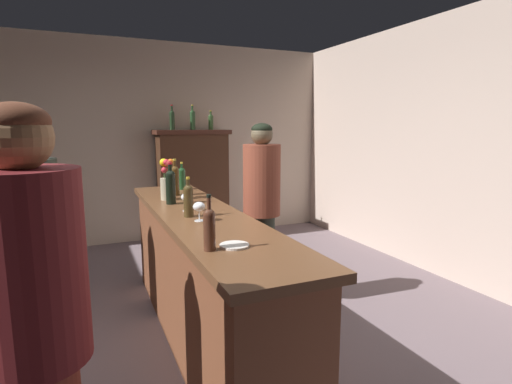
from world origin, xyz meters
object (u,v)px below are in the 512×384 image
Objects in this scene: patron_by_cabinet at (35,338)px; wine_glass_mid at (199,207)px; wine_bottle_pinot at (209,227)px; patron_tall at (35,226)px; wine_glass_front at (187,198)px; patron_in_navy at (14,203)px; wine_bottle_syrah at (175,179)px; wine_bottle_chardonnay at (171,185)px; cheese_plate at (234,245)px; flower_arrangement at (167,181)px; display_bottle_left at (172,119)px; patron_near_entrance at (20,289)px; display_bottle_midleft at (193,119)px; wine_bottle_riesling at (182,177)px; wine_bottle_merlot at (188,199)px; display_bottle_center at (211,121)px; bar_counter at (202,277)px; display_cabinet at (193,183)px; bartender at (262,208)px.

wine_glass_mid is at bearing -4.86° from patron_by_cabinet.
wine_bottle_pinot is 2.24× the size of wine_glass_mid.
patron_tall reaches higher than wine_glass_mid.
patron_by_cabinet is at bearing -145.42° from wine_bottle_pinot.
patron_in_navy reaches higher than wine_glass_front.
wine_bottle_chardonnay is at bearing -107.03° from wine_bottle_syrah.
patron_in_navy is (-1.31, 2.35, -0.09)m from cheese_plate.
flower_arrangement reaches higher than wine_bottle_pinot.
display_bottle_left reaches higher than patron_near_entrance.
flower_arrangement is 1.53m from cheese_plate.
display_bottle_midleft is (0.74, 3.61, 0.72)m from cheese_plate.
wine_bottle_riesling is at bearing 24.29° from patron_near_entrance.
cheese_plate is 0.46× the size of display_bottle_midleft.
wine_bottle_merlot is 0.20m from wine_glass_front.
display_bottle_center is at bearing 71.25° from wine_glass_mid.
cheese_plate is (0.04, -0.79, -0.12)m from wine_bottle_merlot.
wine_bottle_merlot is at bearing 18.26° from patron_in_navy.
bar_counter is 8.21× the size of flower_arrangement.
bar_counter is 8.61× the size of display_bottle_left.
flower_arrangement reaches higher than wine_bottle_chardonnay.
wine_bottle_pinot is 0.18m from cheese_plate.
cheese_plate is at bearing -93.94° from bar_counter.
patron_by_cabinet is (-0.84, -1.32, -0.18)m from wine_bottle_merlot.
patron_by_cabinet reaches higher than wine_bottle_syrah.
flower_arrangement is at bearing 21.52° from patron_near_entrance.
patron_tall is at bearing -132.66° from display_bottle_midleft.
wine_bottle_chardonnay is at bearing -102.59° from display_bottle_left.
patron_by_cabinet is (-1.09, -2.56, -0.17)m from wine_bottle_riesling.
display_bottle_midleft is 4.51m from patron_by_cabinet.
patron_in_navy is at bearing 146.82° from flower_arrangement.
wine_glass_front is (-0.07, 0.11, 0.59)m from bar_counter.
bar_counter is 1.06m from wine_bottle_syrah.
flower_arrangement is 1.31× the size of display_bottle_center.
wine_glass_front is at bearing -85.91° from flower_arrangement.
wine_glass_front is 0.08× the size of patron_by_cabinet.
patron_near_entrance is at bearing -125.91° from wine_bottle_syrah.
wine_bottle_chardonnay is 2.50m from display_bottle_midleft.
patron_near_entrance is at bearing -113.48° from display_bottle_left.
display_bottle_midleft is at bearing -0.00° from display_cabinet.
display_bottle_left reaches higher than patron_by_cabinet.
bartender reaches higher than wine_bottle_syrah.
bar_counter is 22.33× the size of wine_glass_mid.
patron_by_cabinet reaches higher than patron_tall.
wine_bottle_syrah reaches higher than wine_bottle_riesling.
display_bottle_midleft reaches higher than display_cabinet.
display_bottle_midleft reaches higher than flower_arrangement.
cheese_plate is 0.47× the size of display_bottle_left.
wine_glass_mid reaches higher than cheese_plate.
display_bottle_left is 0.22× the size of patron_near_entrance.
patron_in_navy is 2.31m from bartender.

